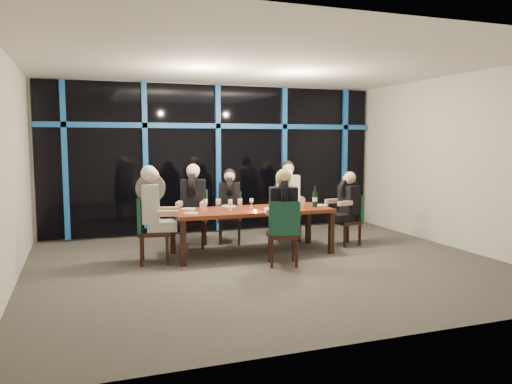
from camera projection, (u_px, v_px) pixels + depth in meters
room at (270, 130)px, 7.33m from camera, size 7.04×7.00×3.02m
window_wall at (218, 156)px, 10.13m from camera, size 6.86×0.43×2.94m
dining_table at (252, 213)px, 8.22m from camera, size 2.60×1.00×0.75m
chair_far_left at (194, 215)px, 8.82m from camera, size 0.60×0.60×1.00m
chair_far_mid at (230, 214)px, 9.17m from camera, size 0.54×0.54×0.93m
chair_far_right at (287, 209)px, 9.43m from camera, size 0.58×0.58×1.02m
chair_end_left at (148, 226)px, 7.59m from camera, size 0.55×0.55×1.02m
chair_end_right at (350, 217)px, 8.95m from camera, size 0.47×0.47×0.90m
chair_near_mid at (284, 230)px, 7.40m from camera, size 0.57×0.57×0.99m
diner_far_left at (193, 193)px, 8.70m from camera, size 0.61×0.68×0.97m
diner_far_mid at (230, 195)px, 9.06m from camera, size 0.55×0.63×0.90m
diner_far_right at (288, 189)px, 9.30m from camera, size 0.58×0.69×0.99m
diner_end_left at (153, 200)px, 7.56m from camera, size 0.68×0.55×0.99m
diner_end_right at (347, 197)px, 8.88m from camera, size 0.59×0.48×0.88m
diner_near_mid at (283, 203)px, 7.45m from camera, size 0.57×0.67×0.96m
plate_far_left at (188, 209)px, 8.16m from camera, size 0.24×0.24×0.01m
plate_far_mid at (228, 206)px, 8.51m from camera, size 0.24×0.24×0.01m
plate_far_right at (293, 204)px, 8.77m from camera, size 0.24×0.24×0.01m
plate_end_left at (191, 213)px, 7.67m from camera, size 0.24×0.24×0.01m
plate_end_right at (321, 205)px, 8.63m from camera, size 0.24×0.24×0.01m
plate_near_mid at (279, 210)px, 8.02m from camera, size 0.24×0.24×0.01m
wine_bottle at (315, 199)px, 8.42m from camera, size 0.08×0.08×0.36m
water_pitcher at (300, 202)px, 8.39m from camera, size 0.11×0.10×0.18m
tea_light at (255, 211)px, 7.91m from camera, size 0.05×0.05×0.03m
wine_glass_a at (230, 202)px, 8.07m from camera, size 0.07×0.07×0.18m
wine_glass_b at (252, 201)px, 8.34m from camera, size 0.06×0.06×0.16m
wine_glass_c at (283, 201)px, 8.28m from camera, size 0.07×0.07×0.17m
wine_glass_d at (205, 202)px, 8.08m from camera, size 0.07×0.07×0.17m
wine_glass_e at (291, 198)px, 8.68m from camera, size 0.07×0.07×0.17m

